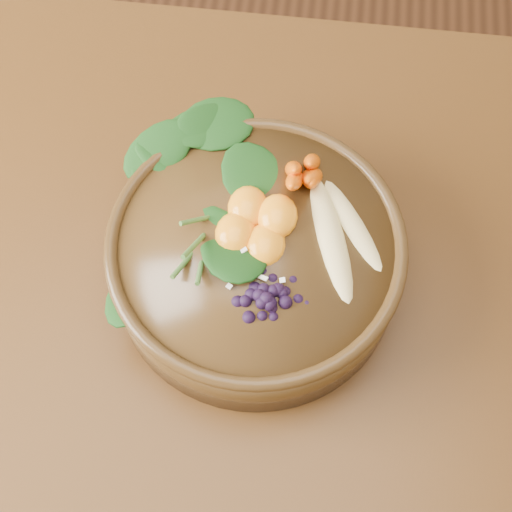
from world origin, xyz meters
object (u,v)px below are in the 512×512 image
stoneware_bowl (256,260)px  carrot_cluster (302,146)px  mandarin_cluster (256,217)px  blueberry_pile (266,291)px  banana_halves (343,224)px  kale_heap (204,180)px  dining_table (118,315)px

stoneware_bowl → carrot_cluster: 0.14m
mandarin_cluster → blueberry_pile: bearing=-76.9°
carrot_cluster → mandarin_cluster: bearing=-129.8°
banana_halves → kale_heap: bearing=156.5°
banana_halves → mandarin_cluster: mandarin_cluster is taller
carrot_cluster → mandarin_cluster: (-0.04, -0.08, -0.03)m
dining_table → blueberry_pile: blueberry_pile is taller
kale_heap → banana_halves: (0.16, -0.03, -0.01)m
stoneware_bowl → blueberry_pile: (0.02, -0.07, 0.07)m
kale_heap → mandarin_cluster: kale_heap is taller
stoneware_bowl → carrot_cluster: bearing=68.7°
mandarin_cluster → blueberry_pile: blueberry_pile is taller
dining_table → kale_heap: size_ratio=7.45×
carrot_cluster → mandarin_cluster: carrot_cluster is taller
dining_table → stoneware_bowl: bearing=11.0°
carrot_cluster → blueberry_pile: carrot_cluster is taller
dining_table → mandarin_cluster: mandarin_cluster is taller
blueberry_pile → banana_halves: bearing=50.9°
banana_halves → blueberry_pile: size_ratio=1.22×
carrot_cluster → blueberry_pile: 0.17m
stoneware_bowl → kale_heap: 0.11m
carrot_cluster → mandarin_cluster: 0.09m
stoneware_bowl → banana_halves: banana_halves is taller
blueberry_pile → kale_heap: bearing=124.2°
stoneware_bowl → mandarin_cluster: size_ratio=3.15×
dining_table → mandarin_cluster: (0.17, 0.05, 0.20)m
dining_table → kale_heap: 0.25m
kale_heap → banana_halves: kale_heap is taller
dining_table → stoneware_bowl: 0.23m
stoneware_bowl → kale_heap: kale_heap is taller
dining_table → blueberry_pile: bearing=-9.1°
stoneware_bowl → mandarin_cluster: mandarin_cluster is taller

